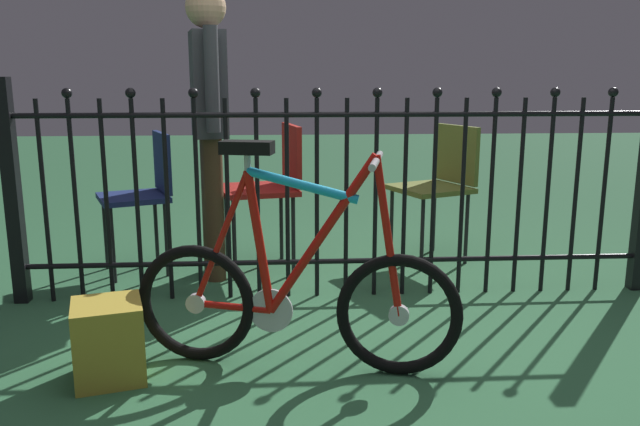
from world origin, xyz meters
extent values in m
plane|color=#2F653F|center=(0.00, 0.00, 0.00)|extent=(20.00, 20.00, 0.00)
cylinder|color=black|center=(-1.64, 0.66, 0.52)|extent=(0.02, 0.02, 1.04)
sphere|color=black|center=(-1.64, 0.66, 1.07)|extent=(0.05, 0.05, 0.05)
cylinder|color=black|center=(-1.49, 0.66, 0.52)|extent=(0.02, 0.02, 1.04)
cylinder|color=black|center=(-1.34, 0.66, 0.52)|extent=(0.02, 0.02, 1.04)
sphere|color=black|center=(-1.34, 0.66, 1.07)|extent=(0.05, 0.05, 0.05)
cylinder|color=black|center=(-1.18, 0.66, 0.52)|extent=(0.02, 0.02, 1.04)
cylinder|color=black|center=(-1.03, 0.66, 0.52)|extent=(0.02, 0.02, 1.04)
sphere|color=black|center=(-1.03, 0.66, 1.07)|extent=(0.05, 0.05, 0.05)
cylinder|color=black|center=(-0.88, 0.66, 0.52)|extent=(0.02, 0.02, 1.04)
cylinder|color=black|center=(-0.72, 0.66, 0.52)|extent=(0.02, 0.02, 1.04)
sphere|color=black|center=(-0.72, 0.66, 1.07)|extent=(0.05, 0.05, 0.05)
cylinder|color=black|center=(-0.57, 0.66, 0.52)|extent=(0.02, 0.02, 1.04)
cylinder|color=black|center=(-0.42, 0.66, 0.52)|extent=(0.02, 0.02, 1.04)
sphere|color=black|center=(-0.42, 0.66, 1.07)|extent=(0.05, 0.05, 0.05)
cylinder|color=black|center=(-0.27, 0.66, 0.52)|extent=(0.02, 0.02, 1.04)
cylinder|color=black|center=(-0.11, 0.66, 0.52)|extent=(0.02, 0.02, 1.04)
sphere|color=black|center=(-0.11, 0.66, 1.07)|extent=(0.05, 0.05, 0.05)
cylinder|color=black|center=(0.04, 0.66, 0.52)|extent=(0.02, 0.02, 1.04)
cylinder|color=black|center=(0.19, 0.66, 0.52)|extent=(0.02, 0.02, 1.04)
sphere|color=black|center=(0.19, 0.66, 1.07)|extent=(0.05, 0.05, 0.05)
cylinder|color=black|center=(0.35, 0.66, 0.52)|extent=(0.02, 0.02, 1.04)
cylinder|color=black|center=(0.50, 0.66, 0.52)|extent=(0.02, 0.02, 1.04)
sphere|color=black|center=(0.50, 0.66, 1.07)|extent=(0.05, 0.05, 0.05)
cylinder|color=black|center=(0.65, 0.66, 0.52)|extent=(0.02, 0.02, 1.04)
cylinder|color=black|center=(0.81, 0.66, 0.52)|extent=(0.02, 0.02, 1.04)
sphere|color=black|center=(0.81, 0.66, 1.07)|extent=(0.05, 0.05, 0.05)
cylinder|color=black|center=(0.96, 0.66, 0.52)|extent=(0.02, 0.02, 1.04)
cylinder|color=black|center=(1.11, 0.66, 0.52)|extent=(0.02, 0.02, 1.04)
sphere|color=black|center=(1.11, 0.66, 1.07)|extent=(0.05, 0.05, 0.05)
cylinder|color=black|center=(1.27, 0.66, 0.52)|extent=(0.02, 0.02, 1.04)
cylinder|color=black|center=(1.42, 0.66, 0.52)|extent=(0.02, 0.02, 1.04)
sphere|color=black|center=(1.42, 0.66, 1.07)|extent=(0.05, 0.05, 0.05)
cylinder|color=black|center=(0.00, 0.66, 0.19)|extent=(3.29, 0.03, 0.03)
cylinder|color=black|center=(0.00, 0.66, 0.96)|extent=(3.29, 0.03, 0.03)
cube|color=black|center=(-1.64, 0.66, 0.57)|extent=(0.07, 0.07, 1.15)
torus|color=black|center=(-0.65, -0.10, 0.25)|extent=(0.49, 0.16, 0.49)
cylinder|color=silver|center=(-0.65, -0.10, 0.25)|extent=(0.08, 0.05, 0.08)
torus|color=black|center=(0.15, -0.28, 0.25)|extent=(0.49, 0.16, 0.49)
cylinder|color=silver|center=(0.15, -0.28, 0.25)|extent=(0.08, 0.05, 0.08)
cylinder|color=red|center=(-0.15, -0.22, 0.55)|extent=(0.44, 0.13, 0.65)
cylinder|color=#19A5D8|center=(-0.22, -0.20, 0.75)|extent=(0.43, 0.13, 0.14)
cylinder|color=red|center=(-0.39, -0.16, 0.51)|extent=(0.12, 0.06, 0.57)
cylinder|color=red|center=(-0.50, -0.14, 0.24)|extent=(0.31, 0.10, 0.04)
cylinder|color=red|center=(-0.54, -0.13, 0.52)|extent=(0.25, 0.08, 0.56)
cylinder|color=red|center=(0.10, -0.27, 0.56)|extent=(0.13, 0.06, 0.62)
cylinder|color=silver|center=(0.06, -0.26, 0.86)|extent=(0.03, 0.03, 0.02)
cylinder|color=silver|center=(0.06, -0.26, 0.85)|extent=(0.11, 0.40, 0.03)
cylinder|color=silver|center=(-0.43, -0.15, 0.83)|extent=(0.03, 0.03, 0.07)
cube|color=black|center=(-0.43, -0.15, 0.89)|extent=(0.21, 0.13, 0.05)
cylinder|color=silver|center=(-0.35, -0.17, 0.23)|extent=(0.18, 0.05, 0.18)
cylinder|color=black|center=(-0.57, 0.96, 0.24)|extent=(0.02, 0.02, 0.47)
cylinder|color=black|center=(-0.63, 1.29, 0.24)|extent=(0.02, 0.02, 0.47)
cylinder|color=black|center=(-0.23, 1.03, 0.24)|extent=(0.02, 0.02, 0.47)
cylinder|color=black|center=(-0.30, 1.36, 0.24)|extent=(0.02, 0.02, 0.47)
cube|color=#A51E19|center=(-0.43, 1.16, 0.49)|extent=(0.51, 0.51, 0.03)
cube|color=#A51E19|center=(-0.23, 1.20, 0.69)|extent=(0.11, 0.41, 0.36)
cylinder|color=black|center=(0.54, 1.06, 0.22)|extent=(0.02, 0.02, 0.45)
cylinder|color=black|center=(0.41, 1.36, 0.22)|extent=(0.02, 0.02, 0.45)
cylinder|color=black|center=(0.85, 1.19, 0.22)|extent=(0.02, 0.02, 0.45)
cylinder|color=black|center=(0.72, 1.50, 0.22)|extent=(0.02, 0.02, 0.45)
cube|color=olive|center=(0.63, 1.28, 0.46)|extent=(0.55, 0.55, 0.03)
cube|color=olive|center=(0.81, 1.35, 0.67)|extent=(0.18, 0.38, 0.36)
cylinder|color=black|center=(-1.24, 0.94, 0.22)|extent=(0.02, 0.02, 0.44)
cylinder|color=black|center=(-1.35, 1.22, 0.22)|extent=(0.02, 0.02, 0.44)
cylinder|color=black|center=(-0.96, 1.05, 0.22)|extent=(0.02, 0.02, 0.44)
cylinder|color=black|center=(-1.07, 1.33, 0.22)|extent=(0.02, 0.02, 0.44)
cube|color=navy|center=(-1.16, 1.13, 0.45)|extent=(0.49, 0.49, 0.03)
cube|color=navy|center=(-0.99, 1.20, 0.65)|extent=(0.16, 0.34, 0.35)
cylinder|color=#4C3823|center=(-0.67, 0.96, 0.41)|extent=(0.11, 0.11, 0.81)
cylinder|color=#4C3823|center=(-0.71, 1.12, 0.41)|extent=(0.11, 0.11, 0.81)
cube|color=#3F3F47|center=(-0.69, 1.04, 1.10)|extent=(0.24, 0.33, 0.58)
cylinder|color=#3F3F47|center=(-0.65, 0.84, 1.13)|extent=(0.08, 0.08, 0.55)
cylinder|color=#3F3F47|center=(-0.73, 1.24, 1.13)|extent=(0.08, 0.08, 0.55)
sphere|color=tan|center=(-0.69, 1.04, 1.51)|extent=(0.22, 0.22, 0.22)
cube|color=#B29933|center=(-0.97, -0.25, 0.15)|extent=(0.32, 0.32, 0.31)
camera|label=1|loc=(-0.30, -2.61, 1.16)|focal=36.14mm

